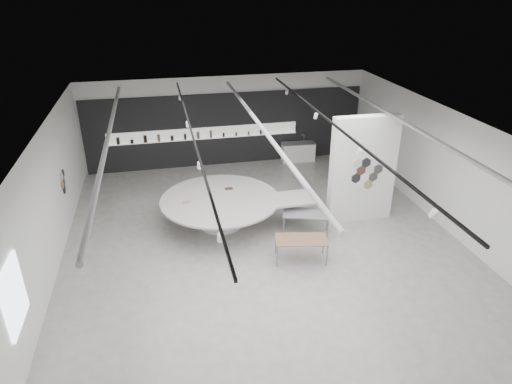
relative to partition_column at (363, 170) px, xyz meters
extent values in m
cube|color=#A9A69F|center=(-3.50, -1.00, -1.80)|extent=(12.00, 14.00, 0.01)
cube|color=silver|center=(-3.50, -1.00, 2.01)|extent=(12.00, 14.00, 0.01)
cube|color=white|center=(-3.50, 6.01, 0.10)|extent=(12.00, 0.01, 3.80)
cube|color=white|center=(-3.50, -8.00, 0.10)|extent=(12.00, 0.01, 3.80)
cube|color=white|center=(2.50, -1.00, 0.10)|extent=(0.01, 14.00, 3.80)
cube|color=white|center=(-9.51, -1.00, 0.10)|extent=(0.01, 14.00, 3.80)
cylinder|color=#939396|center=(-7.70, -0.50, 1.82)|extent=(0.12, 12.00, 0.12)
cylinder|color=#939396|center=(-3.50, -0.50, 1.82)|extent=(0.12, 12.00, 0.12)
cylinder|color=#939396|center=(0.70, -0.50, 1.82)|extent=(0.12, 12.00, 0.12)
cube|color=black|center=(-5.50, -1.00, 1.90)|extent=(0.05, 13.00, 0.06)
cylinder|color=white|center=(-5.50, -6.00, 1.72)|extent=(0.11, 0.18, 0.21)
cylinder|color=white|center=(-5.50, -2.70, 1.72)|extent=(0.11, 0.18, 0.21)
cylinder|color=white|center=(-5.50, 0.60, 1.72)|extent=(0.11, 0.18, 0.21)
cylinder|color=white|center=(-5.50, 3.90, 1.72)|extent=(0.11, 0.18, 0.21)
cube|color=black|center=(-1.50, -1.00, 1.90)|extent=(0.05, 13.00, 0.06)
cylinder|color=white|center=(-1.50, -6.00, 1.72)|extent=(0.11, 0.18, 0.21)
cylinder|color=white|center=(-1.50, -2.70, 1.72)|extent=(0.11, 0.18, 0.21)
cylinder|color=white|center=(-1.50, 0.60, 1.72)|extent=(0.11, 0.18, 0.21)
cylinder|color=white|center=(-1.50, 3.90, 1.72)|extent=(0.11, 0.18, 0.21)
cube|color=white|center=(-9.46, -4.50, 0.00)|extent=(0.05, 1.20, 1.40)
cylinder|color=black|center=(-9.47, 1.50, -0.45)|extent=(0.03, 0.28, 0.28)
cylinder|color=beige|center=(-9.47, 1.76, -0.45)|extent=(0.03, 0.28, 0.28)
cylinder|color=#472F23|center=(-9.47, 1.63, -0.22)|extent=(0.03, 0.28, 0.28)
cylinder|color=#9B845F|center=(-9.47, 1.37, -0.22)|extent=(0.03, 0.28, 0.28)
cylinder|color=white|center=(-9.47, 1.50, 0.01)|extent=(0.03, 0.28, 0.28)
cylinder|color=black|center=(-9.47, 1.76, 0.01)|extent=(0.03, 0.28, 0.28)
cube|color=black|center=(-3.50, 5.94, -0.25)|extent=(11.80, 0.10, 3.10)
cube|color=white|center=(-4.50, 5.87, -0.32)|extent=(8.00, 0.06, 0.46)
cube|color=white|center=(-4.50, 5.81, -0.54)|extent=(8.00, 0.18, 0.02)
cylinder|color=black|center=(-8.03, 5.81, -0.39)|extent=(0.13, 0.13, 0.29)
cylinder|color=black|center=(-7.49, 5.81, -0.46)|extent=(0.13, 0.13, 0.15)
cylinder|color=black|center=(-6.94, 5.81, -0.38)|extent=(0.14, 0.14, 0.30)
cylinder|color=brown|center=(-6.40, 5.81, -0.39)|extent=(0.12, 0.12, 0.29)
cylinder|color=black|center=(-5.86, 5.81, -0.43)|extent=(0.12, 0.12, 0.21)
cylinder|color=black|center=(-5.31, 5.81, -0.41)|extent=(0.10, 0.10, 0.25)
cylinder|color=brown|center=(-4.77, 5.81, -0.38)|extent=(0.12, 0.12, 0.30)
cylinder|color=brown|center=(-4.23, 5.81, -0.38)|extent=(0.10, 0.10, 0.31)
cylinder|color=black|center=(-3.69, 5.81, -0.45)|extent=(0.09, 0.09, 0.17)
cylinder|color=brown|center=(-3.14, 5.81, -0.45)|extent=(0.10, 0.10, 0.16)
cylinder|color=brown|center=(-2.60, 5.81, -0.46)|extent=(0.09, 0.09, 0.15)
cylinder|color=black|center=(-2.06, 5.81, -0.43)|extent=(0.09, 0.09, 0.21)
cube|color=white|center=(0.00, 0.00, 0.00)|extent=(2.20, 0.35, 3.60)
cylinder|color=white|center=(0.00, -0.19, -0.20)|extent=(0.34, 0.03, 0.34)
cylinder|color=black|center=(0.30, -0.19, -0.20)|extent=(0.34, 0.03, 0.34)
cylinder|color=black|center=(-0.30, -0.19, -0.20)|extent=(0.34, 0.03, 0.34)
cylinder|color=beige|center=(0.15, -0.19, 0.06)|extent=(0.34, 0.03, 0.34)
cylinder|color=#472F23|center=(-0.15, -0.19, 0.06)|extent=(0.34, 0.03, 0.34)
cylinder|color=#9B845F|center=(0.15, -0.19, -0.46)|extent=(0.34, 0.03, 0.34)
cylinder|color=white|center=(-0.15, -0.19, -0.46)|extent=(0.34, 0.03, 0.34)
cylinder|color=black|center=(0.45, -0.19, 0.06)|extent=(0.34, 0.03, 0.34)
cylinder|color=black|center=(0.00, -0.19, 0.32)|extent=(0.34, 0.03, 0.34)
cylinder|color=beige|center=(-0.30, -0.19, 0.32)|extent=(0.34, 0.03, 0.34)
cylinder|color=white|center=(-4.63, 0.56, -1.34)|extent=(1.45, 1.45, 0.91)
cylinder|color=#BCB7B1|center=(-4.63, 0.56, -0.85)|extent=(4.01, 4.01, 0.06)
cube|color=#BCB7B1|center=(-2.47, 0.11, -0.85)|extent=(1.76, 1.14, 0.06)
cube|color=#9B845F|center=(-5.71, 0.52, -0.82)|extent=(0.28, 0.20, 0.01)
cube|color=#472F23|center=(-4.23, 1.22, -0.82)|extent=(0.28, 0.20, 0.01)
cube|color=#835F44|center=(-2.66, -1.97, -1.12)|extent=(1.60, 1.02, 0.03)
cube|color=slate|center=(-3.42, -2.16, -1.46)|extent=(0.04, 0.04, 0.67)
cube|color=slate|center=(-3.29, -1.51, -1.46)|extent=(0.04, 0.04, 0.67)
cube|color=slate|center=(-2.03, -2.44, -1.46)|extent=(0.04, 0.04, 0.67)
cube|color=slate|center=(-1.90, -1.78, -1.46)|extent=(0.04, 0.04, 0.67)
cube|color=slate|center=(-2.07, -0.58, -1.07)|extent=(1.60, 1.15, 0.03)
cube|color=slate|center=(-2.81, -0.66, -1.44)|extent=(0.05, 0.05, 0.71)
cube|color=slate|center=(-2.61, -0.06, -1.44)|extent=(0.05, 0.05, 0.71)
cube|color=slate|center=(-1.53, -1.10, -1.44)|extent=(0.05, 0.05, 0.71)
cube|color=slate|center=(-1.32, -0.50, -1.44)|extent=(0.05, 0.05, 0.71)
cube|color=white|center=(-0.41, 5.55, -1.40)|extent=(1.46, 0.62, 0.81)
cube|color=slate|center=(-0.41, 5.55, -0.98)|extent=(1.50, 0.65, 0.03)
cylinder|color=silver|center=(-0.14, 5.67, -0.81)|extent=(0.02, 0.02, 0.32)
cylinder|color=silver|center=(-0.21, 5.67, -0.65)|extent=(0.14, 0.03, 0.02)
camera|label=1|loc=(-6.34, -12.60, 5.76)|focal=32.00mm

